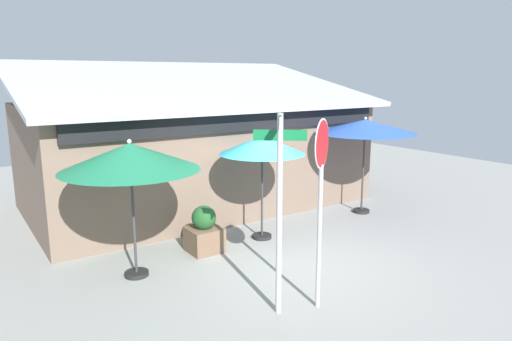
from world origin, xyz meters
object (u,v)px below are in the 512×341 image
Objects in this scene: street_sign_post at (279,196)px; patio_umbrella_royal_blue_right at (365,127)px; patio_umbrella_forest_green_left at (130,157)px; stop_sign at (321,179)px; patio_umbrella_teal_center at (262,146)px; sidewalk_planter at (204,232)px.

street_sign_post reaches higher than patio_umbrella_royal_blue_right.
street_sign_post is at bearing -61.85° from patio_umbrella_forest_green_left.
patio_umbrella_royal_blue_right is (4.47, 3.27, 0.22)m from stop_sign.
patio_umbrella_teal_center is 2.43× the size of sidewalk_planter.
patio_umbrella_royal_blue_right reaches higher than sidewalk_planter.
stop_sign is at bearing -109.12° from patio_umbrella_teal_center.
street_sign_post reaches higher than sidewalk_planter.
patio_umbrella_royal_blue_right is (6.48, 0.50, 0.10)m from patio_umbrella_forest_green_left.
patio_umbrella_forest_green_left is at bearing 125.99° from stop_sign.
patio_umbrella_forest_green_left reaches higher than sidewalk_planter.
patio_umbrella_teal_center is at bearing -177.56° from patio_umbrella_royal_blue_right.
patio_umbrella_teal_center is (3.09, 0.36, -0.10)m from patio_umbrella_forest_green_left.
sidewalk_planter is (-1.47, 0.02, -1.70)m from patio_umbrella_teal_center.
stop_sign is at bearing -17.54° from street_sign_post.
patio_umbrella_teal_center is 3.40m from patio_umbrella_royal_blue_right.
street_sign_post is 3.40m from patio_umbrella_teal_center.
street_sign_post reaches higher than patio_umbrella_teal_center.
stop_sign is 5.55m from patio_umbrella_royal_blue_right.
stop_sign is at bearing -54.01° from patio_umbrella_forest_green_left.
sidewalk_planter is (1.62, 0.38, -1.80)m from patio_umbrella_forest_green_left.
patio_umbrella_forest_green_left is 2.45m from sidewalk_planter.
patio_umbrella_teal_center is 0.92× the size of patio_umbrella_royal_blue_right.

